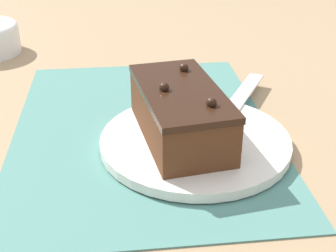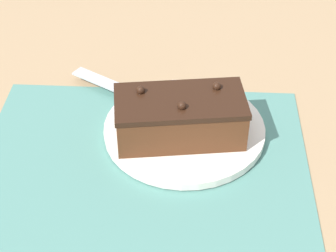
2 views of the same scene
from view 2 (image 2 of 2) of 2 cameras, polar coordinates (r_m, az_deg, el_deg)
The scene contains 5 objects.
ground_plane at distance 0.79m, azimuth -2.56°, elevation -3.64°, with size 3.00×3.00×0.00m, color #9E7F5B.
placemat_woven at distance 0.79m, azimuth -2.56°, elevation -3.54°, with size 0.46×0.34×0.00m, color slate.
cake_plate at distance 0.82m, azimuth 1.67°, elevation -0.34°, with size 0.24×0.24×0.01m.
chocolate_cake at distance 0.79m, azimuth 1.23°, elevation 0.94°, with size 0.19×0.12×0.07m.
serving_knife at distance 0.86m, azimuth -1.89°, elevation 2.73°, with size 0.20×0.13×0.01m.
Camera 2 is at (0.07, -0.57, 0.54)m, focal length 60.00 mm.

